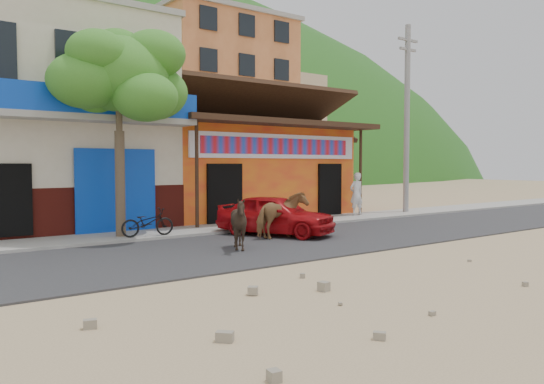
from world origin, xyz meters
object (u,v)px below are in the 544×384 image
at_px(tree, 119,131).
at_px(utility_pole, 407,119).
at_px(cow_tan, 282,215).
at_px(red_car, 276,215).
at_px(scooter, 148,222).
at_px(pedestrian, 356,194).
at_px(cow_dark, 239,224).

bearing_deg(tree, utility_pole, 0.90).
bearing_deg(cow_tan, red_car, -27.26).
bearing_deg(tree, scooter, -39.81).
bearing_deg(pedestrian, cow_dark, 31.40).
bearing_deg(cow_dark, pedestrian, 96.77).
bearing_deg(cow_tan, cow_dark, 111.63).
bearing_deg(tree, pedestrian, 2.35).
bearing_deg(tree, cow_dark, -65.81).
xyz_separation_m(tree, utility_pole, (12.80, 0.20, 1.00)).
height_order(cow_tan, scooter, cow_tan).
relative_size(utility_pole, scooter, 5.26).
bearing_deg(scooter, tree, 54.94).
height_order(utility_pole, cow_tan, utility_pole).
xyz_separation_m(cow_tan, scooter, (-3.18, 2.15, -0.19)).
bearing_deg(cow_dark, utility_pole, 89.80).
height_order(utility_pole, pedestrian, utility_pole).
bearing_deg(utility_pole, pedestrian, 175.76).
bearing_deg(cow_dark, tree, -175.18).
xyz_separation_m(red_car, scooter, (-3.46, 1.48, -0.14)).
distance_m(red_car, pedestrian, 6.39).
bearing_deg(pedestrian, scooter, 10.80).
relative_size(cow_dark, red_car, 0.37).
height_order(tree, utility_pole, utility_pole).
distance_m(cow_dark, pedestrian, 9.28).
height_order(red_car, scooter, red_car).
xyz_separation_m(utility_pole, pedestrian, (-2.83, 0.21, -3.14)).
relative_size(utility_pole, pedestrian, 4.64).
distance_m(utility_pole, cow_tan, 10.06).
bearing_deg(pedestrian, tree, 7.61).
bearing_deg(scooter, cow_tan, -119.35).
xyz_separation_m(tree, cow_tan, (3.78, -2.65, -2.41)).
relative_size(cow_tan, cow_dark, 1.20).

